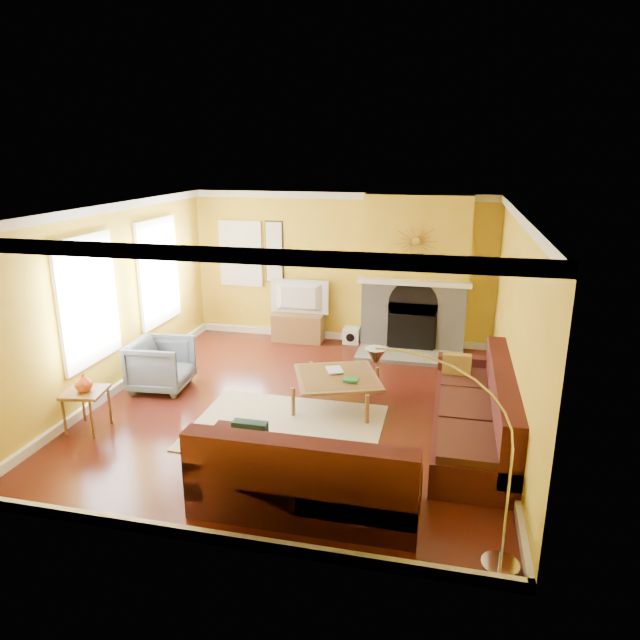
% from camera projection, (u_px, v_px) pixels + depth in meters
% --- Properties ---
extents(floor, '(5.50, 6.00, 0.02)m').
position_uv_depth(floor, '(299.00, 406.00, 7.93)').
color(floor, '#5C1E13').
rests_on(floor, ground).
extents(ceiling, '(5.50, 6.00, 0.02)m').
position_uv_depth(ceiling, '(297.00, 208.00, 7.15)').
color(ceiling, white).
rests_on(ceiling, ground).
extents(wall_back, '(5.50, 0.02, 2.70)m').
position_uv_depth(wall_back, '(341.00, 268.00, 10.35)').
color(wall_back, gold).
rests_on(wall_back, ground).
extents(wall_front, '(5.50, 0.02, 2.70)m').
position_uv_depth(wall_front, '(203.00, 408.00, 4.73)').
color(wall_front, gold).
rests_on(wall_front, ground).
extents(wall_left, '(0.02, 6.00, 2.70)m').
position_uv_depth(wall_left, '(111.00, 300.00, 8.13)').
color(wall_left, gold).
rests_on(wall_left, ground).
extents(wall_right, '(0.02, 6.00, 2.70)m').
position_uv_depth(wall_right, '(516.00, 326.00, 6.95)').
color(wall_right, gold).
rests_on(wall_right, ground).
extents(baseboard, '(5.50, 6.00, 0.12)m').
position_uv_depth(baseboard, '(299.00, 401.00, 7.91)').
color(baseboard, white).
rests_on(baseboard, floor).
extents(crown_molding, '(5.50, 6.00, 0.12)m').
position_uv_depth(crown_molding, '(297.00, 214.00, 7.17)').
color(crown_molding, white).
rests_on(crown_molding, ceiling).
extents(window_left_near, '(0.06, 1.22, 1.72)m').
position_uv_depth(window_left_near, '(158.00, 272.00, 9.29)').
color(window_left_near, white).
rests_on(window_left_near, wall_left).
extents(window_left_far, '(0.06, 1.22, 1.72)m').
position_uv_depth(window_left_far, '(87.00, 301.00, 7.52)').
color(window_left_far, white).
rests_on(window_left_far, wall_left).
extents(window_back, '(0.82, 0.06, 1.22)m').
position_uv_depth(window_back, '(241.00, 253.00, 10.65)').
color(window_back, white).
rests_on(window_back, wall_back).
extents(wall_art, '(0.34, 0.04, 1.14)m').
position_uv_depth(wall_art, '(274.00, 252.00, 10.51)').
color(wall_art, white).
rests_on(wall_art, wall_back).
extents(fireplace, '(1.80, 0.40, 2.70)m').
position_uv_depth(fireplace, '(415.00, 274.00, 9.86)').
color(fireplace, '#999590').
rests_on(fireplace, floor).
extents(mantel, '(1.92, 0.22, 0.08)m').
position_uv_depth(mantel, '(414.00, 282.00, 9.67)').
color(mantel, white).
rests_on(mantel, fireplace).
extents(hearth, '(1.80, 0.70, 0.06)m').
position_uv_depth(hearth, '(409.00, 356.00, 9.73)').
color(hearth, '#999590').
rests_on(hearth, floor).
extents(sunburst, '(0.70, 0.04, 0.70)m').
position_uv_depth(sunburst, '(416.00, 241.00, 9.48)').
color(sunburst, olive).
rests_on(sunburst, fireplace).
extents(rug, '(2.40, 1.80, 0.02)m').
position_uv_depth(rug, '(286.00, 427.00, 7.29)').
color(rug, beige).
rests_on(rug, floor).
extents(sectional_sofa, '(3.16, 3.64, 0.90)m').
position_uv_depth(sectional_sofa, '(375.00, 411.00, 6.72)').
color(sectional_sofa, '#451716').
rests_on(sectional_sofa, floor).
extents(coffee_table, '(1.41, 1.41, 0.43)m').
position_uv_depth(coffee_table, '(337.00, 390.00, 7.89)').
color(coffee_table, white).
rests_on(coffee_table, floor).
extents(media_console, '(0.93, 0.42, 0.51)m').
position_uv_depth(media_console, '(298.00, 327.00, 10.54)').
color(media_console, brown).
rests_on(media_console, floor).
extents(tv, '(1.09, 0.15, 0.63)m').
position_uv_depth(tv, '(298.00, 298.00, 10.38)').
color(tv, black).
rests_on(tv, media_console).
extents(subwoofer, '(0.29, 0.29, 0.29)m').
position_uv_depth(subwoofer, '(352.00, 335.00, 10.46)').
color(subwoofer, white).
rests_on(subwoofer, floor).
extents(armchair, '(0.89, 0.87, 0.75)m').
position_uv_depth(armchair, '(161.00, 365.00, 8.39)').
color(armchair, slate).
rests_on(armchair, floor).
extents(side_table, '(0.56, 0.56, 0.53)m').
position_uv_depth(side_table, '(87.00, 410.00, 7.17)').
color(side_table, brown).
rests_on(side_table, floor).
extents(vase, '(0.27, 0.27, 0.23)m').
position_uv_depth(vase, '(84.00, 382.00, 7.06)').
color(vase, '#D75521').
rests_on(vase, side_table).
extents(book, '(0.31, 0.34, 0.03)m').
position_uv_depth(book, '(327.00, 371.00, 7.97)').
color(book, white).
rests_on(book, coffee_table).
extents(arc_lamp, '(1.22, 0.36, 1.89)m').
position_uv_depth(arc_lamp, '(445.00, 463.00, 4.68)').
color(arc_lamp, silver).
rests_on(arc_lamp, floor).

